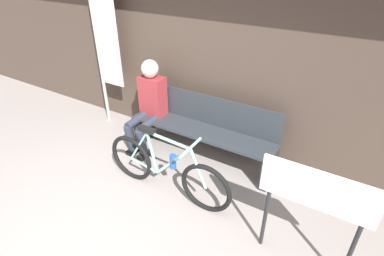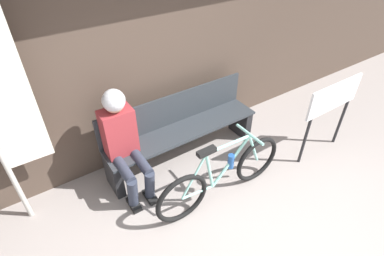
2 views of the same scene
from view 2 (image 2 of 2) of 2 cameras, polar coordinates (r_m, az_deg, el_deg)
storefront_wall at (r=3.37m, az=-9.12°, el=19.07°), size 12.00×0.56×3.20m
park_bench_near at (r=3.72m, az=-2.08°, el=-0.31°), size 1.99×0.42×0.87m
bicycle at (r=3.28m, az=5.81°, el=-9.01°), size 1.63×0.40×0.82m
person_seated at (r=3.20m, az=-13.06°, el=-1.84°), size 0.34×0.62×1.26m
banner_pole at (r=2.97m, az=-32.59°, el=2.96°), size 0.45×0.05×2.12m
signboard at (r=3.95m, az=25.23°, el=4.47°), size 0.90×0.04×1.04m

